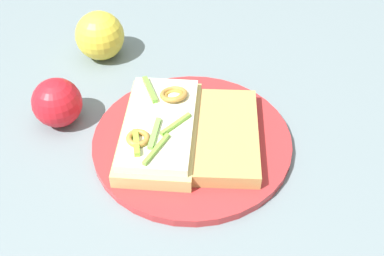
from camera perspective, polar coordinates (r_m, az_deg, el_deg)
name	(u,v)px	position (r m, az deg, el deg)	size (l,w,h in m)	color
ground_plane	(192,145)	(0.68, 0.00, -1.93)	(2.00, 2.00, 0.00)	slate
plate	(192,142)	(0.68, 0.00, -1.57)	(0.27, 0.27, 0.01)	#B32D2F
sandwich	(160,128)	(0.67, -3.73, 0.03)	(0.21, 0.20, 0.04)	tan
bread_slice_side	(224,135)	(0.66, 3.74, -0.82)	(0.17, 0.09, 0.02)	tan
apple_0	(98,36)	(0.83, -10.78, 10.36)	(0.08, 0.08, 0.08)	gold
apple_2	(57,103)	(0.72, -15.32, 2.85)	(0.07, 0.07, 0.07)	red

